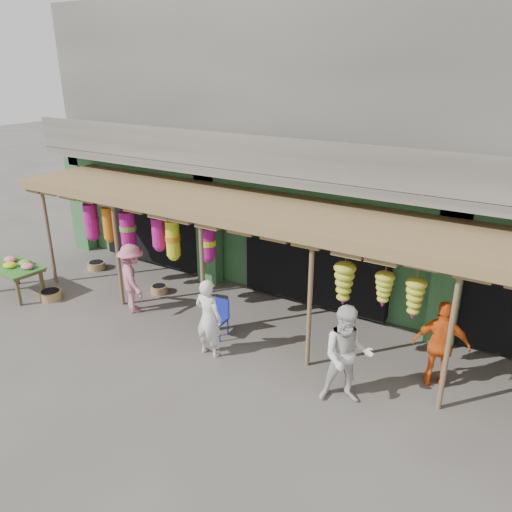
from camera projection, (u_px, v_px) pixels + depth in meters
The scene contains 12 objects.
ground at pixel (268, 346), 10.42m from camera, with size 80.00×80.00×0.00m, color #514C47.
building at pixel (363, 150), 13.05m from camera, with size 16.40×6.80×7.00m.
awning at pixel (282, 217), 10.20m from camera, with size 14.00×2.70×2.79m.
flower_table at pixel (16, 267), 12.48m from camera, with size 1.59×1.03×0.91m.
blue_chair at pixel (219, 316), 10.68m from camera, with size 0.42×0.43×0.83m.
basket_left at pixel (97, 266), 14.23m from camera, with size 0.50×0.50×0.21m, color olive.
basket_mid at pixel (51, 295), 12.44m from camera, with size 0.55×0.55×0.21m, color olive.
basket_right at pixel (159, 289), 12.77m from camera, with size 0.42×0.42×0.19m, color #9D8349.
person_front at pixel (209, 318), 9.85m from camera, with size 0.60×0.39×1.64m, color white.
person_right at pixel (347, 355), 8.43m from camera, with size 0.88×0.69×1.82m, color silver.
person_vendor at pixel (441, 345), 8.87m from camera, with size 0.99×0.41×1.68m, color orange.
person_shopper at pixel (133, 278), 11.60m from camera, with size 1.08×0.62×1.67m, color #C66982.
Camera 1 is at (4.50, -7.81, 5.56)m, focal length 35.00 mm.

